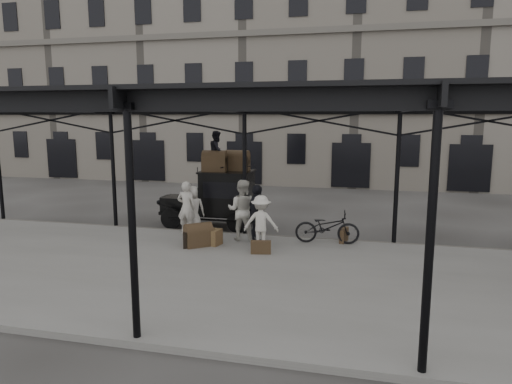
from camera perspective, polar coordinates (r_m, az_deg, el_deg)
ground at (r=14.19m, az=-3.49°, el=-7.74°), size 120.00×120.00×0.00m
platform at (r=12.37m, az=-6.23°, el=-10.03°), size 28.00×8.00×0.15m
canopy at (r=11.94m, az=-6.16°, el=11.36°), size 22.50×9.00×4.74m
building_frontage at (r=31.35m, az=6.31°, el=14.49°), size 64.00×8.00×14.00m
taxi at (r=17.33m, az=-4.61°, el=-0.52°), size 3.65×1.55×2.18m
porter_left at (r=15.96m, az=-8.67°, el=-1.94°), size 0.68×0.46×1.84m
porter_midleft at (r=14.97m, az=-1.76°, el=-2.26°), size 0.99×0.78×2.01m
porter_centre at (r=16.19m, az=-7.87°, el=-2.11°), size 0.95×0.82×1.65m
porter_official at (r=14.34m, az=0.14°, el=-2.92°), size 1.05×1.20×1.94m
porter_right at (r=14.04m, az=0.63°, el=-3.78°), size 1.13×0.72×1.66m
bicycle at (r=14.83m, az=8.89°, el=-4.35°), size 2.09×0.88×1.07m
porter_roof at (r=17.04m, az=-4.89°, el=5.13°), size 0.64×0.78×1.49m
steamer_trunk_roof_near at (r=16.95m, az=-5.19°, el=3.68°), size 0.92×0.61×0.65m
steamer_trunk_roof_far at (r=17.16m, az=-2.33°, el=3.76°), size 0.89×0.57×0.64m
steamer_trunk_platform at (r=14.52m, az=-7.23°, el=-5.53°), size 0.97×0.93×0.61m
wicker_hamper at (r=14.66m, az=-5.63°, el=-5.59°), size 0.69×0.58×0.50m
suitcase_upright at (r=15.15m, az=10.93°, el=-5.31°), size 0.28×0.62×0.45m
suitcase_flat at (r=13.62m, az=0.61°, el=-6.92°), size 0.62×0.27×0.40m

